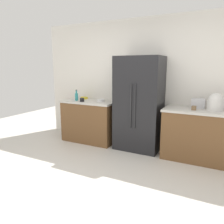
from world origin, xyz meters
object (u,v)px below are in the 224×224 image
(bottle_a, at_px, (77,96))
(refrigerator, at_px, (139,104))
(rice_cooker, at_px, (216,103))
(cup_a, at_px, (194,108))
(toaster, at_px, (198,103))
(bowl_a, at_px, (101,100))
(cup_c, at_px, (82,100))
(bowl_b, at_px, (84,98))

(bottle_a, bearing_deg, refrigerator, 5.45)
(rice_cooker, distance_m, cup_a, 0.36)
(toaster, bearing_deg, bottle_a, -174.18)
(toaster, bearing_deg, refrigerator, -173.69)
(rice_cooker, bearing_deg, toaster, 153.64)
(refrigerator, relative_size, rice_cooker, 6.12)
(cup_a, distance_m, bowl_a, 1.89)
(toaster, xyz_separation_m, rice_cooker, (0.28, -0.14, 0.05))
(rice_cooker, distance_m, cup_c, 2.57)
(cup_a, bearing_deg, refrigerator, 173.28)
(refrigerator, height_order, rice_cooker, refrigerator)
(rice_cooker, bearing_deg, cup_a, -162.42)
(toaster, relative_size, bottle_a, 0.95)
(bottle_a, relative_size, bowl_a, 1.50)
(cup_a, xyz_separation_m, bowl_b, (-2.43, 0.27, -0.01))
(bottle_a, height_order, cup_c, bottle_a)
(toaster, xyz_separation_m, bowl_b, (-2.48, 0.03, -0.06))
(refrigerator, distance_m, bottle_a, 1.41)
(cup_a, bearing_deg, rice_cooker, 17.58)
(refrigerator, distance_m, rice_cooker, 1.37)
(rice_cooker, bearing_deg, bowl_b, 176.50)
(cup_c, distance_m, bowl_b, 0.42)
(refrigerator, bearing_deg, cup_a, -6.72)
(bottle_a, distance_m, cup_a, 2.44)
(bowl_a, bearing_deg, cup_a, -3.10)
(refrigerator, height_order, bowl_b, refrigerator)
(toaster, relative_size, rice_cooker, 0.75)
(refrigerator, xyz_separation_m, cup_a, (1.04, -0.12, 0.03))
(refrigerator, xyz_separation_m, bottle_a, (-1.40, -0.13, 0.08))
(bottle_a, distance_m, cup_c, 0.23)
(refrigerator, relative_size, bottle_a, 7.78)
(rice_cooker, bearing_deg, bottle_a, -177.62)
(refrigerator, relative_size, cup_c, 20.33)
(rice_cooker, xyz_separation_m, bottle_a, (-2.76, -0.11, -0.04))
(bottle_a, xyz_separation_m, cup_c, (0.20, -0.08, -0.05))
(toaster, distance_m, cup_c, 2.31)
(rice_cooker, bearing_deg, refrigerator, 179.20)
(toaster, height_order, bowl_b, toaster)
(bottle_a, bearing_deg, toaster, 5.82)
(bowl_a, xyz_separation_m, bowl_b, (-0.54, 0.17, -0.00))
(cup_a, height_order, bowl_a, cup_a)
(bowl_a, bearing_deg, bowl_b, 162.70)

